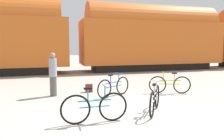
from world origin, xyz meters
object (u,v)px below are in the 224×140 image
(person_in_grey, at_px, (53,74))
(bicycle_silver, at_px, (155,100))
(bicycle_blue, at_px, (114,87))
(bicycle_yellow, at_px, (170,84))
(bicycle_teal, at_px, (95,107))
(backpack, at_px, (89,88))
(freight_train, at_px, (74,35))

(person_in_grey, bearing_deg, bicycle_silver, -112.26)
(bicycle_silver, relative_size, person_in_grey, 0.86)
(bicycle_blue, height_order, bicycle_yellow, bicycle_blue)
(bicycle_teal, relative_size, bicycle_silver, 1.19)
(bicycle_teal, distance_m, person_in_grey, 3.55)
(bicycle_teal, bearing_deg, bicycle_blue, 63.89)
(bicycle_teal, relative_size, backpack, 5.11)
(bicycle_silver, xyz_separation_m, person_in_grey, (-2.82, 3.03, 0.48))
(person_in_grey, bearing_deg, freight_train, 12.09)
(bicycle_blue, height_order, bicycle_silver, bicycle_silver)
(bicycle_teal, xyz_separation_m, backpack, (0.52, 3.73, -0.23))
(bicycle_teal, height_order, bicycle_silver, bicycle_teal)
(freight_train, relative_size, backpack, 144.80)
(freight_train, bearing_deg, bicycle_teal, -94.02)
(bicycle_silver, xyz_separation_m, backpack, (-1.35, 3.37, -0.22))
(bicycle_yellow, height_order, person_in_grey, person_in_grey)
(freight_train, relative_size, bicycle_yellow, 30.31)
(bicycle_yellow, xyz_separation_m, backpack, (-3.16, 1.19, -0.21))
(bicycle_blue, bearing_deg, bicycle_silver, -76.38)
(freight_train, height_order, bicycle_teal, freight_train)
(bicycle_blue, relative_size, person_in_grey, 0.90)
(bicycle_yellow, bearing_deg, bicycle_silver, -129.59)
(bicycle_teal, distance_m, backpack, 3.78)
(bicycle_blue, bearing_deg, freight_train, 93.70)
(bicycle_blue, bearing_deg, backpack, 126.93)
(bicycle_teal, height_order, bicycle_yellow, bicycle_teal)
(bicycle_blue, xyz_separation_m, bicycle_silver, (0.56, -2.32, 0.01))
(freight_train, relative_size, bicycle_silver, 33.72)
(bicycle_yellow, bearing_deg, bicycle_teal, -145.34)
(freight_train, distance_m, person_in_grey, 8.03)
(freight_train, height_order, bicycle_silver, freight_train)
(freight_train, relative_size, bicycle_teal, 28.35)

